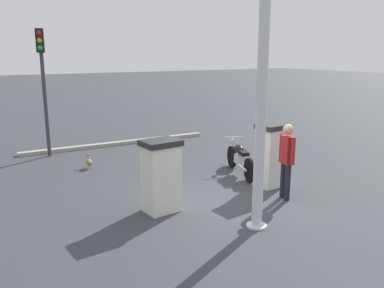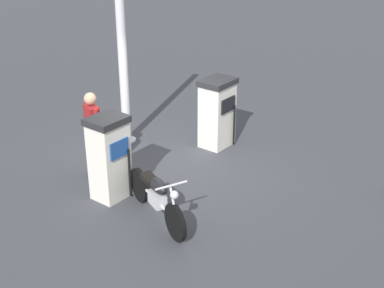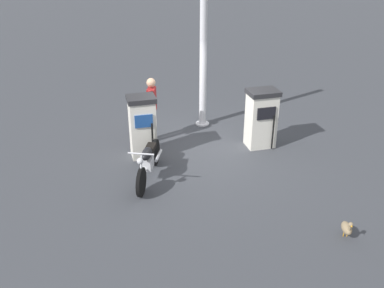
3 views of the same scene
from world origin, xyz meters
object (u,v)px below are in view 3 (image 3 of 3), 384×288
object	(u,v)px
fuel_pump_near	(143,126)
attendant_person	(152,105)
canopy_support_pole	(203,57)
fuel_pump_far	(261,118)
wandering_duck	(347,228)
motorcycle_near_pump	(148,162)

from	to	relation	value
fuel_pump_near	attendant_person	world-z (taller)	attendant_person
fuel_pump_near	canopy_support_pole	distance (m)	2.81
fuel_pump_near	fuel_pump_far	distance (m)	3.08
fuel_pump_near	attendant_person	distance (m)	0.96
fuel_pump_far	fuel_pump_near	bearing A→B (deg)	-90.00
fuel_pump_far	canopy_support_pole	world-z (taller)	canopy_support_pole
fuel_pump_near	fuel_pump_far	xyz separation A→B (m)	(-0.00, 3.08, -0.02)
fuel_pump_far	wandering_duck	world-z (taller)	fuel_pump_far
attendant_person	canopy_support_pole	distance (m)	2.02
canopy_support_pole	motorcycle_near_pump	bearing A→B (deg)	-32.98
fuel_pump_near	attendant_person	bearing A→B (deg)	159.24
fuel_pump_far	attendant_person	world-z (taller)	attendant_person
fuel_pump_near	motorcycle_near_pump	size ratio (longest dim) A/B	0.81
motorcycle_near_pump	attendant_person	bearing A→B (deg)	171.20
fuel_pump_near	motorcycle_near_pump	distance (m)	1.25
wandering_duck	fuel_pump_near	bearing A→B (deg)	-139.40
fuel_pump_near	canopy_support_pole	bearing A→B (deg)	131.88
attendant_person	wandering_duck	size ratio (longest dim) A/B	4.15
attendant_person	wandering_duck	xyz separation A→B (m)	(4.84, 3.07, -0.81)
fuel_pump_far	motorcycle_near_pump	xyz separation A→B (m)	(1.20, -3.07, -0.33)
canopy_support_pole	wandering_duck	bearing A→B (deg)	15.02
motorcycle_near_pump	wandering_duck	xyz separation A→B (m)	(2.77, 3.39, -0.25)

